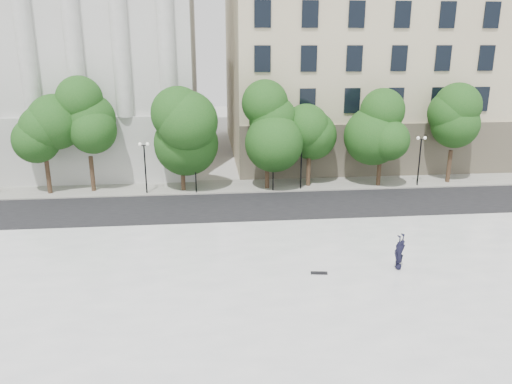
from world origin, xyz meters
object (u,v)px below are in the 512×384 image
(traffic_light_west, at_px, (195,150))
(traffic_light_east, at_px, (273,148))
(skateboard, at_px, (319,273))
(person_lying, at_px, (398,264))

(traffic_light_west, relative_size, traffic_light_east, 0.99)
(skateboard, bearing_deg, traffic_light_east, 99.29)
(person_lying, bearing_deg, traffic_light_east, 72.53)
(traffic_light_east, distance_m, person_lying, 17.27)
(traffic_light_east, xyz_separation_m, person_lying, (4.57, -16.37, -3.03))
(person_lying, distance_m, skateboard, 4.34)
(traffic_light_west, distance_m, person_lying, 19.93)
(traffic_light_west, bearing_deg, skateboard, -68.07)
(skateboard, bearing_deg, person_lying, 10.31)
(traffic_light_east, distance_m, skateboard, 16.83)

